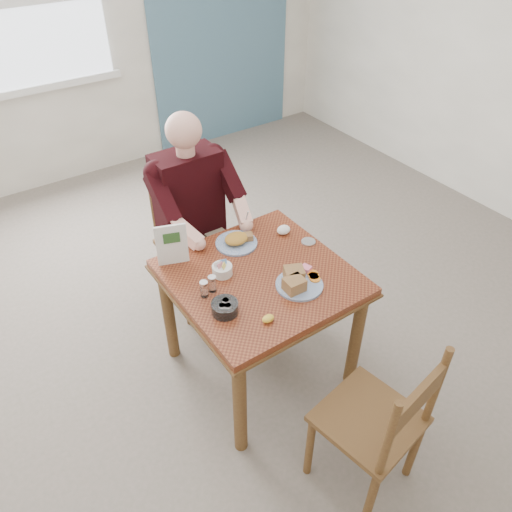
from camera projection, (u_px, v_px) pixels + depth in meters
floor at (259, 365)px, 3.11m from camera, size 6.00×6.00×0.00m
wall_back at (57, 24)px, 4.18m from camera, size 5.50×0.00×5.50m
accent_panel at (221, 1)px, 4.88m from camera, size 1.60×0.02×2.80m
lemon_wedge at (268, 319)px, 2.36m from camera, size 0.07×0.05×0.03m
napkin at (284, 230)px, 2.91m from camera, size 0.09×0.07×0.05m
metal_dish at (308, 242)px, 2.86m from camera, size 0.09×0.09×0.01m
window at (0, 4)px, 3.86m from camera, size 1.72×0.04×1.42m
table at (260, 290)px, 2.71m from camera, size 0.92×0.92×0.75m
chair_far at (192, 241)px, 3.33m from camera, size 0.42×0.42×0.95m
chair_near at (378, 424)px, 2.24m from camera, size 0.48×0.48×0.95m
diner at (194, 205)px, 3.06m from camera, size 0.53×0.56×1.39m
near_plate at (297, 281)px, 2.55m from camera, size 0.29×0.29×0.08m
far_plate at (237, 240)px, 2.84m from camera, size 0.32×0.32×0.06m
caddy at (222, 270)px, 2.62m from camera, size 0.12×0.12×0.08m
shakers at (208, 286)px, 2.49m from camera, size 0.10×0.06×0.09m
creamer at (225, 307)px, 2.40m from camera, size 0.16×0.16×0.06m
menu at (172, 244)px, 2.64m from camera, size 0.16×0.07×0.25m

